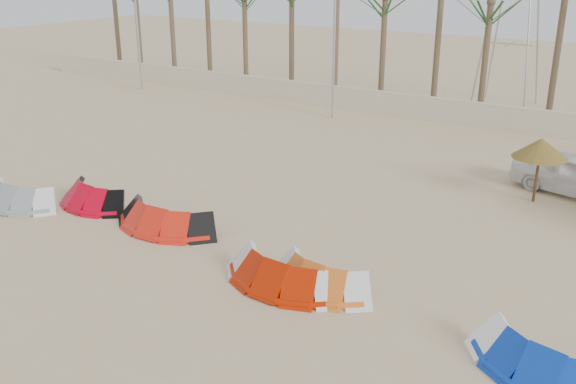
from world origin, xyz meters
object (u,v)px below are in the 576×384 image
Objects in this scene: kite_red_left at (98,193)px; kite_red_mid at (171,214)px; kite_blue at (554,354)px; kite_red_right at (290,268)px; kite_grey at (24,193)px; car at (575,174)px; parasol_left at (541,148)px; kite_orange at (324,272)px.

kite_red_mid is at bearing -1.62° from kite_red_left.
kite_red_mid is at bearing 172.75° from kite_blue.
kite_blue is at bearing -3.28° from kite_red_right.
kite_grey is 0.75× the size of car.
kite_blue is 11.71m from car.
parasol_left reaches higher than kite_red_left.
kite_grey is 1.06× the size of kite_red_left.
kite_red_left is at bearing 171.95° from kite_red_right.
kite_orange is at bearing 172.17° from car.
parasol_left is at bearing 104.44° from kite_blue.
kite_red_right and kite_orange have the same top height.
kite_grey is 0.90× the size of kite_blue.
kite_grey is 18.07m from parasol_left.
parasol_left is (3.29, 9.39, 1.55)m from kite_orange.
kite_red_right is at bearing 176.72° from kite_blue.
kite_blue is at bearing -0.81° from kite_grey.
kite_red_mid is (5.71, 1.27, 0.00)m from kite_grey.
car is at bearing 35.13° from kite_grey.
kite_grey and kite_red_left have the same top height.
kite_red_right is (8.73, -1.23, 0.00)m from kite_red_left.
kite_blue is (11.97, -1.52, -0.00)m from kite_red_mid.
kite_red_right is 0.84× the size of car.
kite_red_mid is 0.83× the size of car.
kite_grey is 10.94m from kite_red_right.
kite_grey is 2.60m from kite_red_left.
parasol_left is 2.22m from car.
kite_orange is 1.39× the size of parasol_left.
kite_red_right is at bearing -12.26° from kite_red_mid.
parasol_left is at bearing 159.66° from car.
kite_orange is 5.92m from kite_blue.
kite_blue is (5.88, -0.67, 0.00)m from kite_orange.
kite_red_right is 1.62× the size of parasol_left.
kite_red_right is 12.37m from car.
kite_red_left is 15.56m from kite_blue.
kite_orange is at bearing 18.07° from kite_red_right.
kite_orange is 10.07m from parasol_left.
kite_red_mid is 14.51m from car.
kite_blue is (6.75, -0.39, -0.00)m from kite_red_right.
parasol_left reaches higher than kite_orange.
car is at bearing 65.11° from kite_red_right.
kite_red_right is 1.00× the size of kite_blue.
kite_blue is at bearing -5.98° from kite_red_left.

